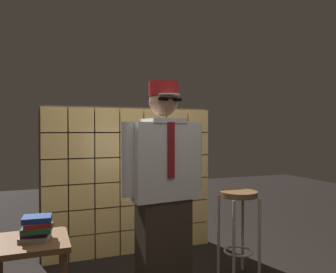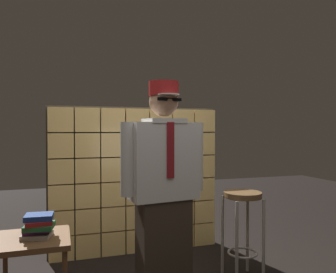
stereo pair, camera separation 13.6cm
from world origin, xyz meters
TOP-DOWN VIEW (x-y plane):
  - glass_block_wall at (0.00, 1.46)m, footprint 1.89×0.10m
  - standing_person at (-0.05, 0.28)m, footprint 0.69×0.32m
  - bar_stool at (0.77, 0.51)m, footprint 0.34×0.34m
  - side_table at (-0.99, 0.48)m, footprint 0.52×0.52m
  - book_stack at (-0.96, 0.46)m, footprint 0.24×0.22m

SIDE VIEW (x-z plane):
  - side_table at x=-0.99m, z-range 0.21..0.77m
  - bar_stool at x=0.77m, z-range 0.19..0.99m
  - book_stack at x=-0.96m, z-range 0.56..0.74m
  - glass_block_wall at x=0.00m, z-range -0.02..1.60m
  - standing_person at x=-0.05m, z-range 0.04..1.75m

